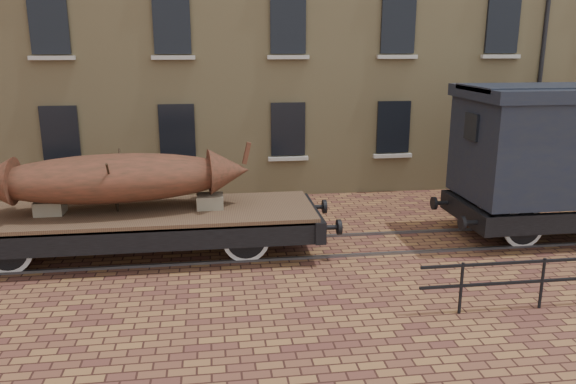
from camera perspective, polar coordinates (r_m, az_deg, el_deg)
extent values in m
plane|color=brown|center=(13.74, -1.30, -5.83)|extent=(90.00, 90.00, 0.00)
cube|color=black|center=(18.50, -22.12, 5.51)|extent=(1.10, 0.12, 1.70)
cube|color=#B1AEA4|center=(18.60, -21.88, 2.59)|extent=(1.30, 0.18, 0.12)
cube|color=black|center=(17.97, -11.19, 6.07)|extent=(1.10, 0.12, 1.70)
cube|color=#B1AEA4|center=(18.07, -11.05, 3.06)|extent=(1.30, 0.18, 0.12)
cube|color=black|center=(18.10, 0.00, 6.41)|extent=(1.10, 0.12, 1.70)
cube|color=#B1AEA4|center=(18.21, 0.02, 3.42)|extent=(1.30, 0.18, 0.12)
cube|color=black|center=(18.90, 10.64, 6.51)|extent=(1.10, 0.12, 1.70)
cube|color=#B1AEA4|center=(19.00, 10.56, 3.65)|extent=(1.30, 0.18, 0.12)
cube|color=black|center=(20.28, 20.12, 6.42)|extent=(1.10, 0.12, 1.70)
cube|color=#B1AEA4|center=(20.37, 19.97, 3.75)|extent=(1.30, 0.18, 0.12)
cube|color=black|center=(18.32, -23.12, 15.41)|extent=(1.10, 0.12, 1.70)
cube|color=#B1AEA4|center=(18.26, -22.86, 12.45)|extent=(1.30, 0.18, 0.12)
cube|color=black|center=(17.78, -11.73, 16.31)|extent=(1.10, 0.12, 1.70)
cube|color=#B1AEA4|center=(17.71, -11.57, 13.24)|extent=(1.30, 0.18, 0.12)
cube|color=black|center=(17.92, 0.00, 16.59)|extent=(1.10, 0.12, 1.70)
cube|color=#B1AEA4|center=(17.85, 0.02, 13.54)|extent=(1.30, 0.18, 0.12)
cube|color=black|center=(18.72, 11.12, 16.25)|extent=(1.10, 0.12, 1.70)
cube|color=#B1AEA4|center=(18.66, 11.03, 13.34)|extent=(1.30, 0.18, 0.12)
cube|color=black|center=(20.11, 20.96, 15.46)|extent=(1.10, 0.12, 1.70)
cube|color=#B1AEA4|center=(20.05, 20.78, 12.75)|extent=(1.30, 0.18, 0.12)
cube|color=#59595E|center=(13.07, -0.93, -6.81)|extent=(30.00, 0.08, 0.06)
cube|color=#59595E|center=(14.41, -1.63, -4.72)|extent=(30.00, 0.08, 0.06)
cylinder|color=black|center=(10.93, 17.17, -9.32)|extent=(0.06, 0.06, 1.00)
cylinder|color=black|center=(11.67, 24.40, -8.45)|extent=(0.06, 0.06, 1.00)
cube|color=brown|center=(13.46, -15.54, -2.11)|extent=(8.40, 2.46, 0.13)
cube|color=black|center=(12.47, -16.11, -4.81)|extent=(8.40, 0.18, 0.50)
cube|color=black|center=(14.62, -14.91, -1.83)|extent=(8.40, 0.18, 0.50)
cube|color=black|center=(13.61, 2.34, -2.56)|extent=(0.25, 2.58, 0.50)
cylinder|color=black|center=(12.89, 4.38, -3.60)|extent=(0.39, 0.11, 0.11)
cylinder|color=black|center=(12.93, 5.20, -3.56)|extent=(0.09, 0.36, 0.36)
cylinder|color=black|center=(14.46, 2.98, -1.53)|extent=(0.39, 0.11, 0.11)
cylinder|color=black|center=(14.49, 3.72, -1.50)|extent=(0.09, 0.36, 0.36)
cylinder|color=black|center=(14.20, -25.77, -4.38)|extent=(0.11, 2.13, 0.11)
cylinder|color=white|center=(13.55, -26.66, -5.36)|extent=(1.07, 0.08, 1.07)
cylinder|color=black|center=(13.55, -26.66, -5.36)|extent=(0.88, 0.11, 0.88)
cube|color=black|center=(13.35, -26.97, -4.47)|extent=(1.01, 0.09, 0.11)
cylinder|color=white|center=(14.85, -24.95, -3.48)|extent=(1.07, 0.08, 1.07)
cylinder|color=black|center=(14.85, -24.95, -3.48)|extent=(0.88, 0.11, 0.88)
cube|color=black|center=(14.90, -24.92, -2.34)|extent=(1.01, 0.09, 0.11)
cylinder|color=black|center=(13.50, -4.48, -3.84)|extent=(0.11, 2.13, 0.11)
cylinder|color=white|center=(12.83, -4.28, -4.86)|extent=(1.07, 0.08, 1.07)
cylinder|color=black|center=(12.83, -4.28, -4.86)|extent=(0.88, 0.11, 0.88)
cube|color=black|center=(12.61, -4.26, -3.91)|extent=(1.01, 0.09, 0.11)
cylinder|color=white|center=(14.19, -4.66, -2.91)|extent=(1.07, 0.08, 1.07)
cylinder|color=black|center=(14.19, -4.66, -2.91)|extent=(0.88, 0.11, 0.88)
cube|color=black|center=(14.24, -4.71, -1.72)|extent=(1.01, 0.09, 0.11)
cube|color=black|center=(13.59, -15.41, -3.87)|extent=(4.48, 0.07, 0.07)
cube|color=#7B6E54|center=(13.76, -23.01, -1.43)|extent=(0.62, 0.56, 0.31)
cube|color=#7B6E54|center=(13.27, -7.92, -0.94)|extent=(0.62, 0.56, 0.31)
ellipsoid|color=brown|center=(13.30, -17.16, 1.34)|extent=(5.59, 2.14, 1.09)
cone|color=brown|center=(13.32, -6.00, 2.16)|extent=(1.02, 1.11, 1.04)
cube|color=brown|center=(13.29, -4.22, 3.96)|extent=(0.23, 0.13, 0.53)
cylinder|color=black|center=(12.90, -17.42, 0.32)|extent=(0.05, 0.93, 1.33)
cylinder|color=black|center=(13.75, -16.84, 1.24)|extent=(0.05, 0.93, 1.33)
cube|color=black|center=(17.39, 25.59, -0.28)|extent=(6.46, 0.17, 0.48)
cube|color=black|center=(14.82, 17.59, -1.93)|extent=(0.24, 2.58, 0.48)
cylinder|color=black|center=(13.87, 17.27, -3.03)|extent=(0.09, 0.34, 0.34)
cylinder|color=black|center=(15.38, 14.60, -1.11)|extent=(0.09, 0.34, 0.34)
cylinder|color=black|center=(15.42, 21.50, -2.55)|extent=(0.11, 2.04, 0.11)
cylinder|color=white|center=(14.83, 22.83, -3.36)|extent=(1.03, 0.08, 1.03)
cylinder|color=black|center=(14.83, 22.83, -3.36)|extent=(0.85, 0.11, 0.85)
cylinder|color=white|center=(16.03, 20.27, -1.80)|extent=(1.03, 0.08, 1.03)
cylinder|color=black|center=(16.03, 20.27, -1.80)|extent=(0.85, 0.11, 0.85)
cube|color=black|center=(14.37, 18.18, 6.32)|extent=(0.09, 0.65, 0.65)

